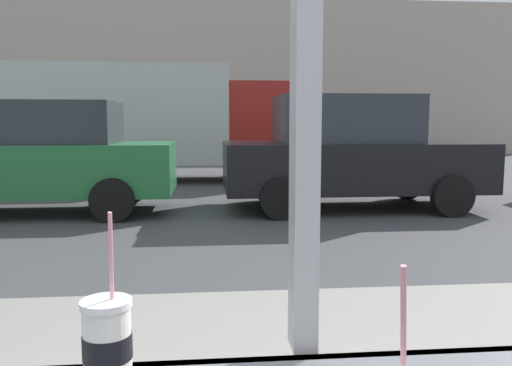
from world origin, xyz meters
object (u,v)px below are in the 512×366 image
soda_cup_left (107,345)px  box_truck (155,118)px  parked_car_green (36,157)px  parked_car_black (350,153)px

soda_cup_left → box_truck: (-1.05, 11.94, 0.46)m
parked_car_green → parked_car_black: (5.00, -0.00, 0.04)m
soda_cup_left → parked_car_green: bearing=108.2°
parked_car_green → soda_cup_left: bearing=-71.8°
parked_car_black → box_truck: box_truck is taller
soda_cup_left → parked_car_black: parked_car_black is taller
box_truck → soda_cup_left: bearing=-85.0°
box_truck → parked_car_black: bearing=-51.1°
parked_car_green → box_truck: (1.42, 4.43, 0.63)m
soda_cup_left → parked_car_green: (-2.47, 7.51, -0.18)m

